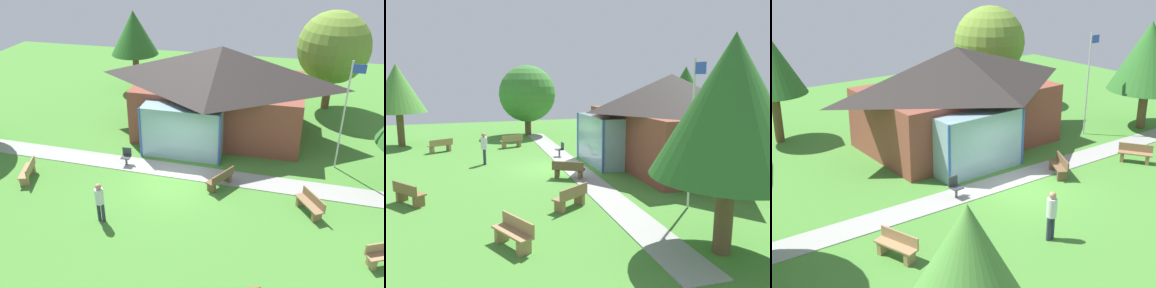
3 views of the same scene
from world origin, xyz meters
TOP-DOWN VIEW (x-y plane):
  - ground_plane at (0.00, 0.00)m, footprint 44.00×44.00m
  - pavilion at (1.05, 5.92)m, footprint 9.91×7.51m
  - footpath at (0.00, 0.99)m, footprint 23.89×2.00m
  - flagpole at (7.35, 3.14)m, footprint 0.64×0.08m
  - bench_rear_near_path at (2.20, 0.11)m, footprint 1.12×1.52m
  - bench_mid_left at (-6.58, -1.30)m, footprint 0.89×1.56m
  - bench_mid_right at (6.09, -0.92)m, footprint 1.20×1.49m
  - patio_chair_west at (-2.65, 1.04)m, footprint 0.47×0.47m
  - visitor_strolling_lawn at (-1.98, -3.40)m, footprint 0.34×0.34m
  - tree_behind_pavilion_right at (7.14, 10.89)m, footprint 4.39×4.39m
  - tree_east_hedge at (10.64, 1.96)m, footprint 4.05×4.05m

SIDE VIEW (x-z plane):
  - ground_plane at x=0.00m, z-range 0.00..0.00m
  - footpath at x=0.00m, z-range 0.00..0.03m
  - bench_rear_near_path at x=2.20m, z-range -0.02..0.82m
  - bench_mid_left at x=-6.58m, z-range -0.02..0.82m
  - bench_mid_right at x=6.09m, z-range -0.02..0.82m
  - patio_chair_west at x=-2.65m, z-range -0.01..0.85m
  - visitor_strolling_lawn at x=-1.98m, z-range 0.15..1.89m
  - pavilion at x=1.05m, z-range 0.10..4.95m
  - flagpole at x=7.35m, z-range 0.29..5.62m
  - tree_behind_pavilion_right at x=7.14m, z-range 0.85..6.98m
  - tree_east_hedge at x=10.64m, z-range 1.05..6.84m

